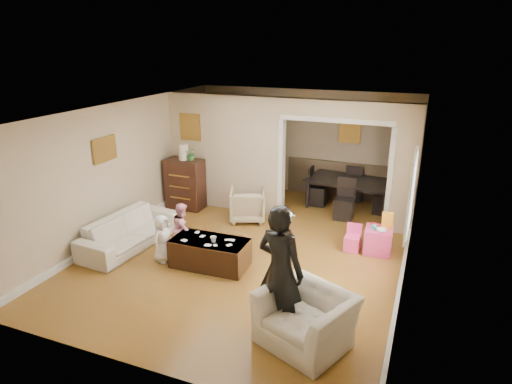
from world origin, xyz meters
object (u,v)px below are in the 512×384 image
at_px(coffee_table, 210,253).
at_px(child_kneel_a, 162,239).
at_px(coffee_cup, 213,239).
at_px(armchair_front, 306,319).
at_px(adult_person, 280,271).
at_px(dresser, 185,184).
at_px(child_toddler, 282,238).
at_px(play_table, 378,240).
at_px(child_kneel_b, 183,228).
at_px(cyan_cup, 373,227).
at_px(dining_table, 350,195).
at_px(table_lamp, 183,152).
at_px(armchair_back, 248,205).
at_px(sofa, 130,231).

distance_m(coffee_table, child_kneel_a, 0.88).
bearing_deg(coffee_cup, armchair_front, -33.94).
height_order(armchair_front, adult_person, adult_person).
bearing_deg(adult_person, coffee_table, -22.31).
bearing_deg(dresser, child_toddler, -28.54).
relative_size(coffee_table, adult_person, 0.71).
relative_size(play_table, child_kneel_b, 0.51).
bearing_deg(child_kneel_b, dresser, 7.37).
relative_size(play_table, adult_person, 0.26).
height_order(play_table, cyan_cup, cyan_cup).
relative_size(dresser, child_kneel_b, 1.22).
relative_size(armchair_front, child_kneel_b, 1.15).
bearing_deg(dresser, child_kneel_a, -68.42).
bearing_deg(coffee_table, child_kneel_a, -169.99).
height_order(dining_table, child_toddler, child_toddler).
bearing_deg(dining_table, table_lamp, -152.82).
bearing_deg(dining_table, dresser, -152.82).
bearing_deg(armchair_back, child_kneel_a, 52.92).
relative_size(child_kneel_b, child_toddler, 1.22).
bearing_deg(sofa, table_lamp, 6.21).
height_order(child_kneel_b, child_toddler, child_kneel_b).
distance_m(cyan_cup, adult_person, 3.00).
relative_size(play_table, dining_table, 0.25).
height_order(dresser, table_lamp, table_lamp).
xyz_separation_m(table_lamp, cyan_cup, (4.35, -0.75, -0.83)).
bearing_deg(coffee_table, dining_table, 64.67).
height_order(coffee_cup, adult_person, adult_person).
bearing_deg(coffee_table, child_toddler, 35.54).
relative_size(armchair_back, play_table, 1.56).
height_order(armchair_front, play_table, armchair_front).
height_order(dresser, cyan_cup, dresser).
xyz_separation_m(armchair_back, child_kneel_a, (-0.65, -2.31, 0.09)).
xyz_separation_m(child_kneel_a, child_kneel_b, (0.15, 0.45, 0.04)).
bearing_deg(sofa, child_kneel_a, -102.89).
bearing_deg(child_toddler, dresser, -70.35).
bearing_deg(dining_table, sofa, -128.38).
height_order(armchair_back, dresser, dresser).
distance_m(sofa, dresser, 2.19).
height_order(coffee_cup, child_toddler, child_toddler).
distance_m(child_kneel_a, child_toddler, 2.10).
bearing_deg(table_lamp, play_table, -8.97).
bearing_deg(sofa, coffee_cup, -91.10).
bearing_deg(child_toddler, sofa, -29.71).
height_order(table_lamp, coffee_cup, table_lamp).
bearing_deg(cyan_cup, play_table, 26.57).
height_order(armchair_back, table_lamp, table_lamp).
xyz_separation_m(armchair_back, coffee_table, (0.20, -2.16, -0.10)).
relative_size(dresser, dining_table, 0.59).
relative_size(armchair_front, table_lamp, 3.05).
height_order(dining_table, child_kneel_a, child_kneel_a).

